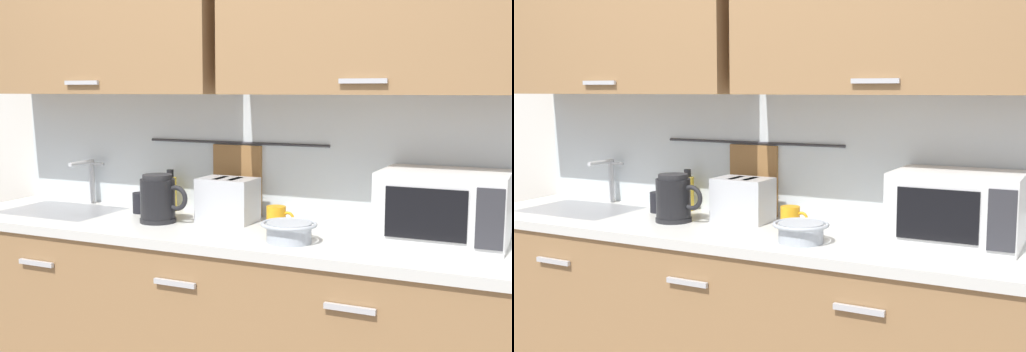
% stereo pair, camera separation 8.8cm
% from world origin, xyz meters
% --- Properties ---
extents(counter_unit, '(2.53, 0.64, 0.90)m').
position_xyz_m(counter_unit, '(-0.01, 0.30, 0.46)').
color(counter_unit, '#997047').
rests_on(counter_unit, ground).
extents(back_wall_assembly, '(3.70, 0.41, 2.50)m').
position_xyz_m(back_wall_assembly, '(-0.00, 0.53, 1.52)').
color(back_wall_assembly, silver).
rests_on(back_wall_assembly, ground).
extents(sink_faucet, '(0.09, 0.17, 0.22)m').
position_xyz_m(sink_faucet, '(-0.83, 0.53, 1.04)').
color(sink_faucet, '#B2B5BA').
rests_on(sink_faucet, counter_unit).
extents(microwave, '(0.46, 0.35, 0.27)m').
position_xyz_m(microwave, '(0.92, 0.41, 1.04)').
color(microwave, white).
rests_on(microwave, counter_unit).
extents(electric_kettle, '(0.23, 0.16, 0.21)m').
position_xyz_m(electric_kettle, '(-0.26, 0.28, 1.00)').
color(electric_kettle, black).
rests_on(electric_kettle, counter_unit).
extents(dish_soap_bottle, '(0.06, 0.06, 0.20)m').
position_xyz_m(dish_soap_bottle, '(-0.36, 0.53, 0.99)').
color(dish_soap_bottle, yellow).
rests_on(dish_soap_bottle, counter_unit).
extents(mug_near_sink, '(0.12, 0.08, 0.09)m').
position_xyz_m(mug_near_sink, '(-0.45, 0.43, 0.95)').
color(mug_near_sink, black).
rests_on(mug_near_sink, counter_unit).
extents(mixing_bowl, '(0.21, 0.21, 0.08)m').
position_xyz_m(mixing_bowl, '(0.39, 0.17, 0.94)').
color(mixing_bowl, '#A5ADB7').
rests_on(mixing_bowl, counter_unit).
extents(toaster, '(0.26, 0.17, 0.19)m').
position_xyz_m(toaster, '(0.01, 0.42, 1.00)').
color(toaster, '#B7BABF').
rests_on(toaster, counter_unit).
extents(mug_by_kettle, '(0.12, 0.08, 0.09)m').
position_xyz_m(mug_by_kettle, '(0.26, 0.37, 0.95)').
color(mug_by_kettle, orange).
rests_on(mug_by_kettle, counter_unit).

